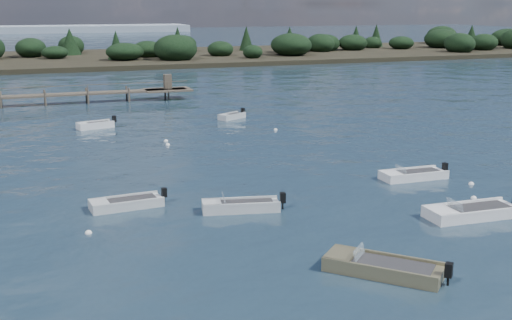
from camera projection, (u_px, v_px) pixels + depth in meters
name	position (u px, v px, depth m)	size (l,w,h in m)	color
ground	(116.00, 87.00, 80.41)	(400.00, 400.00, 0.00)	#152431
dinghy_near_olive	(383.00, 270.00, 24.89)	(4.31, 4.37, 1.18)	#6A6346
tender_far_white	(95.00, 126.00, 54.01)	(3.41, 1.89, 1.14)	silver
dinghy_mid_grey	(126.00, 205.00, 32.98)	(4.03, 1.70, 1.01)	#AEB4B6
dinghy_extra_a	(241.00, 208.00, 32.45)	(4.30, 1.97, 1.16)	#AEB4B6
tender_far_grey_b	(232.00, 117.00, 58.42)	(2.93, 2.26, 1.03)	#AEB4B6
dinghy_mid_white_b	(413.00, 176.00, 38.42)	(4.33, 1.59, 1.07)	silver
dinghy_mid_white_a	(472.00, 214.00, 31.51)	(5.09, 1.94, 1.18)	silver
buoy_b	(474.00, 199.00, 34.50)	(0.32, 0.32, 0.32)	white
buoy_c	(88.00, 233.00, 29.27)	(0.32, 0.32, 0.32)	white
buoy_d	(471.00, 184.00, 37.22)	(0.32, 0.32, 0.32)	white
buoy_e	(166.00, 141.00, 48.84)	(0.32, 0.32, 0.32)	white
buoy_extra_a	(168.00, 145.00, 47.55)	(0.32, 0.32, 0.32)	white
buoy_extra_b	(276.00, 130.00, 53.23)	(0.32, 0.32, 0.32)	white
far_headland	(217.00, 47.00, 124.75)	(190.00, 40.00, 5.80)	black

